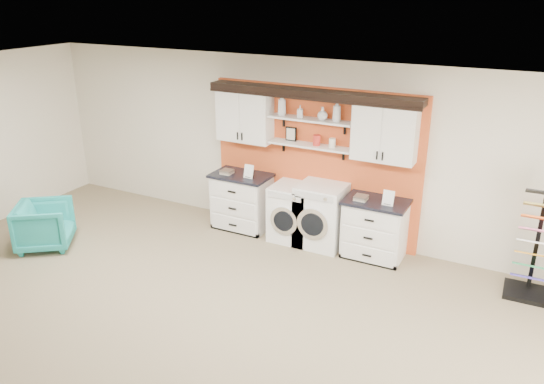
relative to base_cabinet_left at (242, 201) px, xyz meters
The scene contains 22 objects.
floor 3.84m from the base_cabinet_left, 72.76° to the right, with size 10.00×10.00×0.00m, color #7F7255.
ceiling 4.47m from the base_cabinet_left, 72.76° to the right, with size 10.00×10.00×0.00m, color white.
wall_back 1.51m from the base_cabinet_left, 17.63° to the left, with size 10.00×10.00×0.00m, color beige.
accent_panel 1.38m from the base_cabinet_left, 16.00° to the left, with size 3.40×0.07×2.40m, color #CD5023.
upper_cabinet_left 1.42m from the base_cabinet_left, 90.00° to the left, with size 0.90×0.35×0.84m.
upper_cabinet_right 2.67m from the base_cabinet_left, ahead, with size 0.90×0.35×0.84m.
shelf_lower 1.56m from the base_cabinet_left, ahead, with size 1.32×0.28×0.03m, color white.
shelf_upper 1.85m from the base_cabinet_left, ahead, with size 1.32×0.28×0.03m, color white.
crown_molding 2.18m from the base_cabinet_left, ahead, with size 3.30×0.41×0.13m.
picture_frame 1.43m from the base_cabinet_left, 14.85° to the left, with size 0.18×0.02×0.22m.
canister_red 1.70m from the base_cabinet_left, ahead, with size 0.11×0.11×0.16m, color red.
canister_cream 1.88m from the base_cabinet_left, ahead, with size 0.10×0.10×0.14m, color silver.
base_cabinet_left is the anchor object (origin of this frame).
base_cabinet_right 2.26m from the base_cabinet_left, ahead, with size 0.92×0.66×0.90m.
washer 0.93m from the base_cabinet_left, ahead, with size 0.64×0.71×0.90m.
dryer 1.41m from the base_cabinet_left, ahead, with size 0.71×0.71×0.99m.
sample_rack 4.40m from the base_cabinet_left, ahead, with size 0.61×0.51×1.64m.
armchair 3.09m from the base_cabinet_left, 139.29° to the right, with size 0.76×0.79×0.71m, color teal.
soap_bottle_a 1.77m from the base_cabinet_left, 13.84° to the left, with size 0.13×0.13×0.33m, color silver.
soap_bottle_b 1.84m from the base_cabinet_left, ahead, with size 0.08×0.08×0.18m, color silver.
soap_bottle_c 2.05m from the base_cabinet_left, ahead, with size 0.15×0.15×0.19m, color silver.
soap_bottle_d 2.25m from the base_cabinet_left, ahead, with size 0.12×0.12×0.32m, color silver.
Camera 1 is at (3.03, -3.34, 3.78)m, focal length 35.00 mm.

